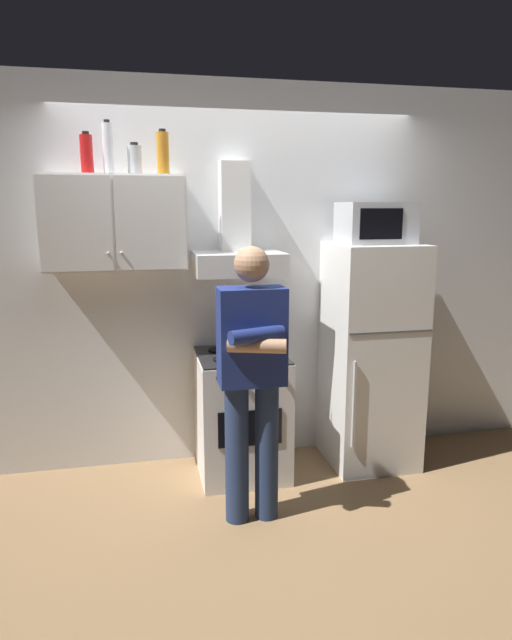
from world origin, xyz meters
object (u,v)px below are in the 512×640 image
(stove_oven, at_px, (242,414))
(refrigerator, at_px, (371,355))
(upper_cabinet, at_px, (114,223))
(cooking_pot, at_px, (264,348))
(person_standing, at_px, (252,375))
(range_hood, at_px, (237,245))
(bottle_vodka_clear, at_px, (108,148))
(bottle_canister_steel, at_px, (135,160))
(microwave, at_px, (375,223))
(bottle_liquor_amber, at_px, (163,153))
(bottle_soda_red, at_px, (87,154))

(stove_oven, relative_size, refrigerator, 0.55)
(upper_cabinet, relative_size, cooking_pot, 3.06)
(person_standing, bearing_deg, refrigerator, 31.23)
(range_hood, bearing_deg, refrigerator, -7.55)
(bottle_vodka_clear, relative_size, bottle_canister_steel, 1.64)
(stove_oven, bearing_deg, bottle_canister_steel, 166.05)
(microwave, height_order, bottle_liquor_amber, bottle_liquor_amber)
(cooking_pot, distance_m, bottle_vodka_clear, 1.61)
(stove_oven, bearing_deg, person_standing, -94.72)
(person_standing, relative_size, bottle_soda_red, 6.41)
(bottle_vodka_clear, height_order, bottle_canister_steel, bottle_vodka_clear)
(cooking_pot, height_order, bottle_canister_steel, bottle_canister_steel)
(upper_cabinet, xyz_separation_m, bottle_soda_red, (-0.15, -0.00, 0.42))
(person_standing, relative_size, bottle_liquor_amber, 5.78)
(upper_cabinet, distance_m, refrigerator, 2.00)
(bottle_canister_steel, bearing_deg, bottle_soda_red, -172.62)
(bottle_canister_steel, bearing_deg, stove_oven, -13.95)
(bottle_soda_red, relative_size, bottle_vodka_clear, 0.78)
(upper_cabinet, height_order, bottle_canister_steel, bottle_canister_steel)
(refrigerator, distance_m, microwave, 0.94)
(person_standing, bearing_deg, bottle_soda_red, 140.83)
(person_standing, xyz_separation_m, bottle_vodka_clear, (-0.77, 0.74, 1.31))
(bottle_soda_red, relative_size, bottle_canister_steel, 1.27)
(refrigerator, relative_size, microwave, 3.33)
(upper_cabinet, xyz_separation_m, microwave, (1.75, -0.11, -0.01))
(stove_oven, relative_size, bottle_soda_red, 3.41)
(stove_oven, height_order, range_hood, range_hood)
(microwave, bearing_deg, bottle_soda_red, 176.79)
(cooking_pot, bearing_deg, person_standing, -110.30)
(microwave, height_order, bottle_soda_red, bottle_soda_red)
(upper_cabinet, relative_size, refrigerator, 0.56)
(person_standing, relative_size, cooking_pot, 5.57)
(stove_oven, height_order, bottle_soda_red, bottle_soda_red)
(range_hood, xyz_separation_m, bottle_canister_steel, (-0.66, 0.04, 0.55))
(person_standing, xyz_separation_m, cooking_pot, (0.18, 0.49, 0.03))
(bottle_vodka_clear, xyz_separation_m, bottle_canister_steel, (0.16, 0.03, -0.06))
(range_hood, xyz_separation_m, refrigerator, (0.95, -0.13, -0.80))
(stove_oven, xyz_separation_m, microwave, (0.95, 0.02, 1.31))
(person_standing, height_order, bottle_canister_steel, bottle_canister_steel)
(cooking_pot, bearing_deg, stove_oven, 137.51)
(upper_cabinet, bearing_deg, refrigerator, -4.07)
(person_standing, height_order, cooking_pot, person_standing)
(upper_cabinet, relative_size, stove_oven, 1.03)
(bottle_vodka_clear, bearing_deg, stove_oven, -9.19)
(microwave, distance_m, bottle_canister_steel, 1.66)
(refrigerator, xyz_separation_m, microwave, (-0.00, 0.02, 0.94))
(range_hood, distance_m, microwave, 0.97)
(upper_cabinet, xyz_separation_m, bottle_liquor_amber, (0.32, 0.00, 0.44))
(microwave, bearing_deg, upper_cabinet, 176.52)
(bottle_soda_red, bearing_deg, bottle_vodka_clear, 3.04)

